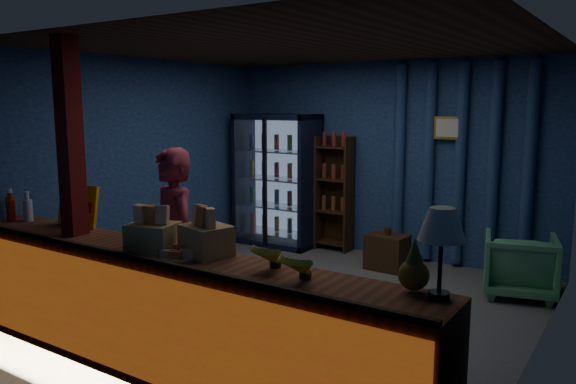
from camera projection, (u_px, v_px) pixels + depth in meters
name	position (u px, v px, depth m)	size (l,w,h in m)	color
ground	(299.00, 300.00, 5.91)	(4.60, 4.60, 0.00)	#515154
room_walls	(300.00, 152.00, 5.67)	(4.60, 4.60, 4.60)	navy
counter	(165.00, 313.00, 4.26)	(4.40, 0.57, 0.99)	brown
support_post	(73.00, 194.00, 4.71)	(0.16, 0.16, 2.60)	maroon
beverage_cooler	(280.00, 181.00, 8.19)	(1.20, 0.62, 1.90)	black
bottle_shelf	(335.00, 194.00, 7.87)	(0.50, 0.28, 1.60)	#371F11
curtain_folds	(460.00, 165.00, 6.93)	(1.74, 0.14, 2.50)	navy
framed_picture	(449.00, 128.00, 6.91)	(0.36, 0.04, 0.28)	gold
shopkeeper	(173.00, 246.00, 4.81)	(0.61, 0.40, 1.69)	maroon
green_chair	(520.00, 265.00, 6.01)	(0.72, 0.74, 0.67)	#52A56A
side_table	(387.00, 252.00, 6.98)	(0.50, 0.38, 0.53)	#371F11
yellow_sign	(78.00, 206.00, 5.06)	(0.48, 0.12, 0.38)	yellow
soda_bottles	(16.00, 208.00, 5.36)	(0.38, 0.17, 0.28)	#AE240B
snack_box_left	(153.00, 235.00, 4.18)	(0.40, 0.36, 0.36)	tan
snack_box_centre	(206.00, 238.00, 4.11)	(0.41, 0.37, 0.36)	tan
pastry_tray	(176.00, 254.00, 4.08)	(0.42, 0.42, 0.07)	silver
banana_bunches	(286.00, 260.00, 3.64)	(0.57, 0.32, 0.19)	yellow
table_lamp	(442.00, 228.00, 3.14)	(0.27, 0.27, 0.53)	black
pineapple	(414.00, 270.00, 3.30)	(0.18, 0.18, 0.32)	olive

